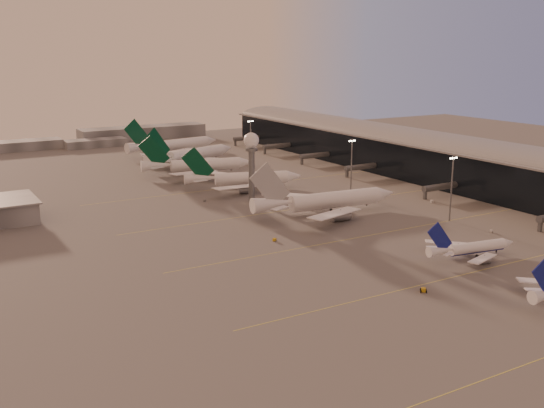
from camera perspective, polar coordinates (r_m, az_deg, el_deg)
ground at (r=176.51m, az=15.85°, el=-7.91°), size 700.00×700.00×0.00m
taxiway_markings at (r=234.44m, az=11.15°, el=-2.24°), size 180.00×185.25×0.02m
terminal at (r=323.07m, az=15.32°, el=3.83°), size 57.00×362.00×23.04m
radar_tower at (r=267.18m, az=-1.86°, el=4.58°), size 6.40×6.40×31.10m
mast_b at (r=247.46m, az=15.81°, el=1.62°), size 3.60×0.56×25.00m
mast_c at (r=284.38m, az=7.13°, el=3.57°), size 3.60×0.56×25.00m
mast_d at (r=358.07m, az=-1.93°, el=5.77°), size 3.60×0.56×25.00m
distant_horizon at (r=457.95m, az=-14.55°, el=5.85°), size 165.00×37.50×9.00m
narrowbody_mid at (r=208.25m, az=17.45°, el=-3.92°), size 32.86×26.05×12.89m
widebody_white at (r=251.92m, az=4.89°, el=0.01°), size 63.85×50.92×22.48m
greentail_a at (r=296.46m, az=-2.55°, el=2.08°), size 53.70×42.64×20.29m
greentail_b at (r=331.11m, az=-6.63°, el=3.28°), size 57.98×46.30×21.41m
greentail_c at (r=361.78m, az=-7.19°, el=4.20°), size 61.58×48.91×23.23m
greentail_d at (r=398.99m, az=-8.78°, el=5.05°), size 64.82×51.89×23.74m
gsv_tug_mid at (r=176.73m, az=13.42°, el=-7.52°), size 4.55×4.31×1.13m
gsv_truck_b at (r=239.11m, az=19.10°, el=-2.19°), size 4.99×3.31×1.90m
gsv_truck_c at (r=215.98m, az=0.29°, el=-3.06°), size 5.53×3.66×2.10m
gsv_catering_b at (r=277.48m, az=14.20°, el=0.55°), size 5.52×3.05×4.32m
gsv_tug_far at (r=262.34m, az=2.21°, el=-0.14°), size 4.25×4.46×1.10m
gsv_truck_d at (r=272.90m, az=-6.08°, el=0.44°), size 1.99×4.96×1.98m
gsv_tug_hangar at (r=329.16m, az=1.58°, el=2.73°), size 4.21×2.96×1.10m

